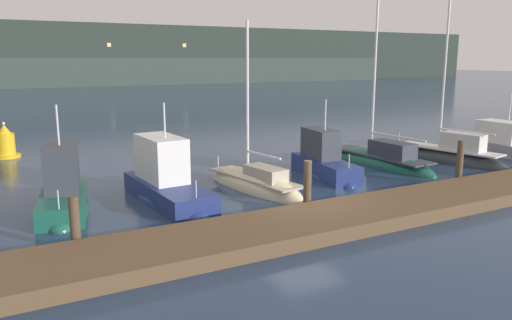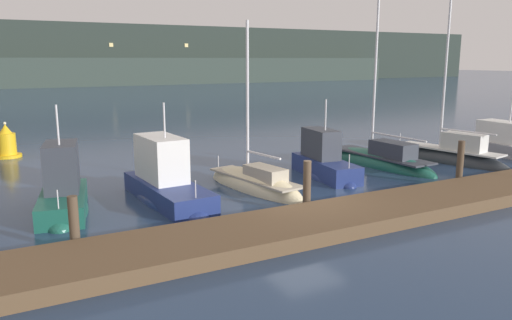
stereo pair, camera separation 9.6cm
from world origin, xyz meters
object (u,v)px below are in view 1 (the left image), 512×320
object	(u,v)px
motorboat_berth_4	(167,189)
sailboat_berth_7	(380,162)
sailboat_berth_8	(449,158)
channel_buoy	(6,144)
motorboat_berth_6	(324,168)
sailboat_berth_5	(255,187)
motorboat_berth_9	(506,149)
motorboat_berth_3	(64,200)

from	to	relation	value
motorboat_berth_4	sailboat_berth_7	bearing A→B (deg)	5.04
sailboat_berth_8	channel_buoy	world-z (taller)	sailboat_berth_8
motorboat_berth_6	sailboat_berth_7	size ratio (longest dim) A/B	0.52
sailboat_berth_5	motorboat_berth_9	distance (m)	15.92
motorboat_berth_3	channel_buoy	world-z (taller)	motorboat_berth_3
motorboat_berth_3	motorboat_berth_6	bearing A→B (deg)	0.23
motorboat_berth_3	motorboat_berth_6	xyz separation A→B (m)	(11.29, 0.04, -0.04)
sailboat_berth_7	channel_buoy	world-z (taller)	sailboat_berth_7
sailboat_berth_5	motorboat_berth_9	size ratio (longest dim) A/B	1.36
sailboat_berth_7	sailboat_berth_8	distance (m)	3.93
motorboat_berth_4	motorboat_berth_6	bearing A→B (deg)	2.59
motorboat_berth_3	sailboat_berth_7	bearing A→B (deg)	2.71
motorboat_berth_6	motorboat_berth_9	size ratio (longest dim) A/B	0.88
sailboat_berth_8	sailboat_berth_7	bearing A→B (deg)	163.58
sailboat_berth_5	motorboat_berth_9	world-z (taller)	sailboat_berth_5
sailboat_berth_5	sailboat_berth_7	bearing A→B (deg)	8.64
motorboat_berth_3	motorboat_berth_9	size ratio (longest dim) A/B	0.86
motorboat_berth_4	sailboat_berth_7	xyz separation A→B (m)	(11.61, 1.02, -0.31)
motorboat_berth_3	sailboat_berth_7	distance (m)	15.30
motorboat_berth_6	sailboat_berth_7	bearing A→B (deg)	9.64
motorboat_berth_6	sailboat_berth_8	size ratio (longest dim) A/B	0.52
motorboat_berth_4	sailboat_berth_5	xyz separation A→B (m)	(3.74, -0.17, -0.35)
motorboat_berth_4	channel_buoy	world-z (taller)	motorboat_berth_4
sailboat_berth_8	motorboat_berth_3	bearing A→B (deg)	178.84
channel_buoy	sailboat_berth_8	bearing A→B (deg)	-31.37
sailboat_berth_8	motorboat_berth_9	distance (m)	4.29
motorboat_berth_6	sailboat_berth_8	bearing A→B (deg)	-3.18
sailboat_berth_5	sailboat_berth_7	distance (m)	7.96
sailboat_berth_8	motorboat_berth_9	bearing A→B (deg)	-3.46
motorboat_berth_4	motorboat_berth_3	bearing A→B (deg)	175.33
sailboat_berth_8	channel_buoy	xyz separation A→B (m)	(-20.35, 12.41, 0.54)
sailboat_berth_5	motorboat_berth_6	bearing A→B (deg)	7.61
sailboat_berth_7	motorboat_berth_6	bearing A→B (deg)	-170.36
motorboat_berth_6	motorboat_berth_4	bearing A→B (deg)	-177.41
motorboat_berth_4	motorboat_berth_6	world-z (taller)	motorboat_berth_4
channel_buoy	motorboat_berth_4	bearing A→B (deg)	-68.02
motorboat_berth_6	channel_buoy	distance (m)	17.38
motorboat_berth_9	channel_buoy	world-z (taller)	motorboat_berth_9
motorboat_berth_3	channel_buoy	bearing A→B (deg)	96.19
sailboat_berth_5	motorboat_berth_9	bearing A→B (deg)	-0.62
motorboat_berth_3	motorboat_berth_6	world-z (taller)	motorboat_berth_3
motorboat_berth_6	sailboat_berth_8	distance (m)	7.78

